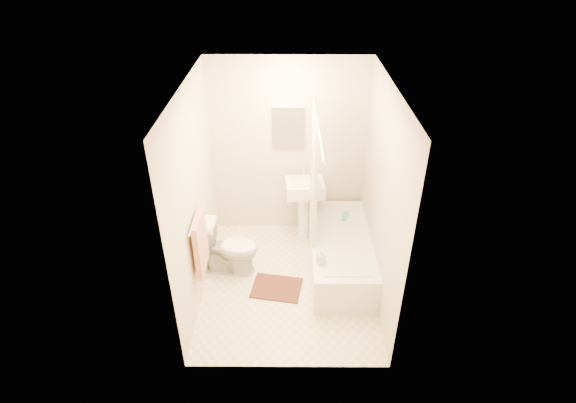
{
  "coord_description": "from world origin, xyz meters",
  "views": [
    {
      "loc": [
        0.02,
        -4.07,
        3.69
      ],
      "look_at": [
        0.0,
        0.25,
        1.0
      ],
      "focal_mm": 28.0,
      "sensor_mm": 36.0,
      "label": 1
    }
  ],
  "objects_px": {
    "toilet": "(230,248)",
    "soap_bottle": "(321,257)",
    "bath_mat": "(277,288)",
    "bathtub": "(340,252)",
    "sink": "(304,207)"
  },
  "relations": [
    {
      "from": "sink",
      "to": "bathtub",
      "type": "distance_m",
      "value": 0.81
    },
    {
      "from": "sink",
      "to": "soap_bottle",
      "type": "distance_m",
      "value": 1.15
    },
    {
      "from": "bathtub",
      "to": "bath_mat",
      "type": "relative_size",
      "value": 2.89
    },
    {
      "from": "sink",
      "to": "bath_mat",
      "type": "bearing_deg",
      "value": -113.06
    },
    {
      "from": "sink",
      "to": "bathtub",
      "type": "bearing_deg",
      "value": -61.48
    },
    {
      "from": "toilet",
      "to": "bath_mat",
      "type": "bearing_deg",
      "value": -113.88
    },
    {
      "from": "toilet",
      "to": "sink",
      "type": "height_order",
      "value": "sink"
    },
    {
      "from": "toilet",
      "to": "soap_bottle",
      "type": "xyz_separation_m",
      "value": [
        1.07,
        -0.44,
        0.22
      ]
    },
    {
      "from": "bathtub",
      "to": "soap_bottle",
      "type": "bearing_deg",
      "value": -118.89
    },
    {
      "from": "toilet",
      "to": "sink",
      "type": "bearing_deg",
      "value": -45.54
    },
    {
      "from": "toilet",
      "to": "soap_bottle",
      "type": "relative_size",
      "value": 3.72
    },
    {
      "from": "bath_mat",
      "to": "bathtub",
      "type": "bearing_deg",
      "value": 27.11
    },
    {
      "from": "toilet",
      "to": "sink",
      "type": "xyz_separation_m",
      "value": [
        0.92,
        0.7,
        0.14
      ]
    },
    {
      "from": "toilet",
      "to": "soap_bottle",
      "type": "distance_m",
      "value": 1.18
    },
    {
      "from": "bath_mat",
      "to": "soap_bottle",
      "type": "height_order",
      "value": "soap_bottle"
    }
  ]
}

